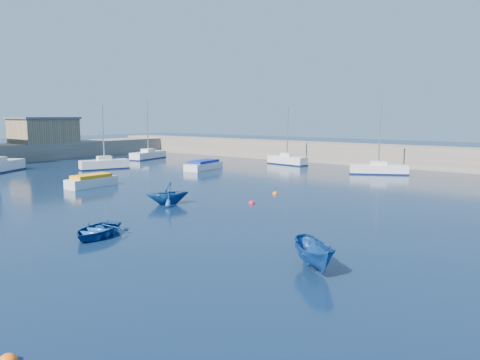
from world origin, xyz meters
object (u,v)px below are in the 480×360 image
Objects in this scene: sailboat_6 at (378,169)px; dinghy_center at (96,230)px; brick_shed_a at (44,131)px; motorboat_1 at (92,181)px; sailboat_5 at (287,160)px; sailboat_4 at (148,155)px; sailboat_3 at (104,164)px; dinghy_left at (168,193)px; motorboat_2 at (204,165)px; dinghy_right at (314,255)px.

dinghy_center is at bearing 149.22° from sailboat_6.
brick_shed_a is 1.72× the size of motorboat_1.
dinghy_center is (11.99, -37.05, -0.24)m from sailboat_5.
sailboat_4 is at bearing 125.95° from motorboat_1.
sailboat_3 is at bearing 120.62° from dinghy_center.
sailboat_4 is 27.09m from motorboat_1.
sailboat_6 is at bearing 53.57° from motorboat_1.
sailboat_4 is at bearing 67.41° from sailboat_6.
sailboat_6 is 26.71m from dinghy_left.
sailboat_6 reaches higher than motorboat_1.
sailboat_3 is 31.43m from sailboat_6.
motorboat_2 is at bearing 87.47° from sailboat_6.
sailboat_3 reaches higher than dinghy_center.
brick_shed_a is 0.93× the size of sailboat_4.
sailboat_4 reaches higher than dinghy_right.
sailboat_4 is 1.85× the size of motorboat_1.
sailboat_4 reaches higher than sailboat_5.
motorboat_2 is (-17.66, -8.75, -0.03)m from sailboat_6.
dinghy_right is at bearing -49.34° from motorboat_2.
sailboat_4 is at bearing 114.70° from sailboat_5.
sailboat_6 is at bearing -91.29° from sailboat_5.
sailboat_3 is at bearing -7.94° from brick_shed_a.
brick_shed_a is at bearing 154.98° from motorboat_1.
dinghy_left reaches higher than motorboat_1.
sailboat_5 is at bearing 135.49° from dinghy_left.
sailboat_3 is at bearing 90.95° from sailboat_6.
sailboat_6 reaches higher than dinghy_right.
dinghy_right is at bearing -47.16° from sailboat_4.
sailboat_3 is 0.94× the size of sailboat_6.
dinghy_center is at bearing -66.87° from motorboat_2.
sailboat_4 reaches higher than motorboat_1.
sailboat_4 reaches higher than brick_shed_a.
sailboat_5 is 0.94× the size of sailboat_6.
sailboat_4 is at bearing 171.01° from dinghy_left.
dinghy_center is (-1.16, -34.81, -0.20)m from sailboat_6.
dinghy_left is (40.03, -13.08, -3.31)m from brick_shed_a.
sailboat_4 reaches higher than motorboat_2.
motorboat_2 is (9.61, 6.89, -0.09)m from sailboat_3.
sailboat_6 reaches higher than dinghy_left.
brick_shed_a reaches higher than dinghy_left.
sailboat_3 is 11.82m from motorboat_2.
sailboat_6 reaches higher than sailboat_5.
sailboat_4 is 21.09m from sailboat_5.
motorboat_2 is at bearing 155.44° from dinghy_left.
brick_shed_a is at bearing 112.30° from dinghy_right.
brick_shed_a is at bearing -154.64° from sailboat_4.
sailboat_6 is at bearing 59.18° from dinghy_right.
motorboat_2 is (15.72, -5.07, -0.06)m from sailboat_4.
sailboat_5 is at bearing 70.63° from sailboat_3.
sailboat_3 reaches higher than dinghy_right.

